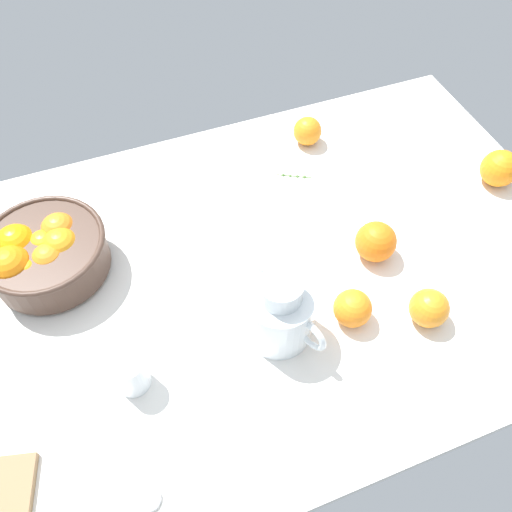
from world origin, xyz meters
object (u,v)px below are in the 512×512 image
object	(u,v)px
loose_orange_3	(429,308)
juice_pitcher	(282,313)
loose_orange_1	(500,168)
loose_orange_4	(353,308)
loose_orange_0	(376,242)
fruit_bowl	(44,254)
loose_orange_2	(307,131)
juice_glass	(131,374)

from	to	relation	value
loose_orange_3	juice_pitcher	bearing A→B (deg)	164.22
loose_orange_1	loose_orange_4	bearing A→B (deg)	-156.73
loose_orange_0	loose_orange_1	xyz separation A→B (cm)	(37.60, 8.87, 0.02)
juice_pitcher	loose_orange_1	world-z (taller)	juice_pitcher
fruit_bowl	loose_orange_2	distance (cm)	68.51
loose_orange_2	loose_orange_3	world-z (taller)	loose_orange_3
juice_pitcher	loose_orange_0	size ratio (longest dim) A/B	2.04
loose_orange_0	fruit_bowl	bearing A→B (deg)	162.74
juice_pitcher	juice_glass	bearing A→B (deg)	-178.96
juice_pitcher	loose_orange_0	xyz separation A→B (cm)	(25.38, 9.80, -1.95)
loose_orange_4	juice_pitcher	bearing A→B (deg)	169.53
loose_orange_0	loose_orange_3	size ratio (longest dim) A/B	1.13
juice_glass	loose_orange_1	bearing A→B (deg)	11.78
loose_orange_1	fruit_bowl	bearing A→B (deg)	173.72
juice_glass	loose_orange_1	size ratio (longest dim) A/B	0.96
loose_orange_2	juice_glass	bearing A→B (deg)	-139.31
loose_orange_0	loose_orange_2	distance (cm)	37.66
juice_pitcher	loose_orange_2	xyz separation A→B (cm)	(26.76, 47.43, -2.70)
loose_orange_1	loose_orange_2	bearing A→B (deg)	141.55
loose_orange_0	loose_orange_2	size ratio (longest dim) A/B	1.21
loose_orange_0	loose_orange_2	world-z (taller)	loose_orange_0
loose_orange_1	juice_glass	bearing A→B (deg)	-168.22
fruit_bowl	loose_orange_4	bearing A→B (deg)	-31.42
loose_orange_3	loose_orange_0	bearing A→B (deg)	96.59
fruit_bowl	loose_orange_4	xyz separation A→B (cm)	(53.15, -32.47, -2.04)
juice_glass	loose_orange_1	xyz separation A→B (cm)	(91.99, 19.19, 0.76)
loose_orange_0	loose_orange_4	bearing A→B (deg)	-133.44
fruit_bowl	loose_orange_1	size ratio (longest dim) A/B	2.88
loose_orange_2	loose_orange_3	bearing A→B (deg)	-89.32
juice_glass	loose_orange_3	world-z (taller)	juice_glass
fruit_bowl	juice_pitcher	distance (cm)	49.52
juice_pitcher	loose_orange_4	size ratio (longest dim) A/B	2.35
fruit_bowl	loose_orange_2	bearing A→B (deg)	14.80
loose_orange_0	loose_orange_4	distance (cm)	16.99
juice_glass	loose_orange_1	world-z (taller)	loose_orange_1
loose_orange_1	loose_orange_4	xyz separation A→B (cm)	(-49.28, -21.19, -0.59)
loose_orange_0	loose_orange_3	xyz separation A→B (cm)	(2.03, -17.54, -0.50)
loose_orange_3	loose_orange_4	distance (cm)	14.66
loose_orange_3	loose_orange_4	size ratio (longest dim) A/B	1.02
loose_orange_1	loose_orange_2	xyz separation A→B (cm)	(-36.23, 28.76, -0.77)
juice_glass	loose_orange_2	bearing A→B (deg)	40.69
juice_pitcher	juice_glass	xyz separation A→B (cm)	(-29.00, -0.53, -2.69)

